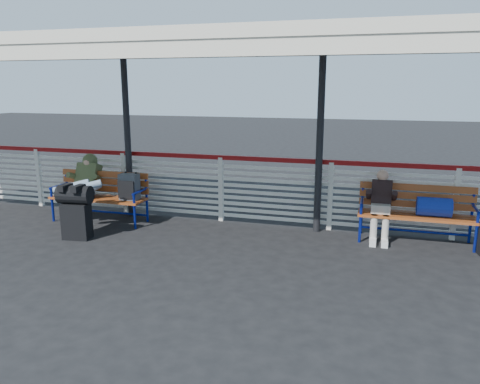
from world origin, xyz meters
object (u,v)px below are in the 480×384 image
(luggage_stack, at_px, (76,210))
(bench_right, at_px, (423,208))
(traveler_man, at_px, (81,186))
(companion_person, at_px, (381,205))
(bench_left, at_px, (110,190))

(luggage_stack, relative_size, bench_right, 0.50)
(luggage_stack, relative_size, traveler_man, 0.55)
(bench_right, bearing_deg, luggage_stack, -165.73)
(traveler_man, relative_size, companion_person, 1.43)
(luggage_stack, xyz_separation_m, companion_person, (4.79, 1.34, 0.10))
(luggage_stack, distance_m, companion_person, 4.98)
(bench_left, height_order, traveler_man, traveler_man)
(traveler_man, bearing_deg, luggage_stack, -63.30)
(luggage_stack, bearing_deg, bench_left, 81.96)
(luggage_stack, distance_m, bench_right, 5.62)
(bench_left, relative_size, companion_person, 1.57)
(bench_right, bearing_deg, companion_person, -175.86)
(companion_person, bearing_deg, bench_right, 4.14)
(bench_left, bearing_deg, companion_person, 3.69)
(traveler_man, distance_m, companion_person, 5.18)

